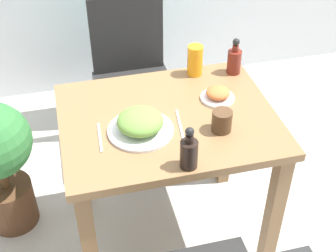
{
  "coord_description": "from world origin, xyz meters",
  "views": [
    {
      "loc": [
        -0.37,
        -1.46,
        1.88
      ],
      "look_at": [
        0.0,
        0.0,
        0.68
      ],
      "focal_mm": 50.0,
      "sensor_mm": 36.0,
      "label": 1
    }
  ],
  "objects_px": {
    "side_plate": "(218,94)",
    "juice_glass": "(195,60)",
    "chair_far": "(132,72)",
    "sauce_bottle": "(234,60)",
    "condiment_bottle": "(188,152)",
    "food_plate": "(140,123)",
    "drink_cup": "(222,121)",
    "person_figure": "(121,36)"
  },
  "relations": [
    {
      "from": "juice_glass",
      "to": "condiment_bottle",
      "type": "xyz_separation_m",
      "value": [
        -0.2,
        -0.59,
        -0.01
      ]
    },
    {
      "from": "chair_far",
      "to": "person_figure",
      "type": "relative_size",
      "value": 0.78
    },
    {
      "from": "chair_far",
      "to": "sauce_bottle",
      "type": "bearing_deg",
      "value": -48.89
    },
    {
      "from": "chair_far",
      "to": "person_figure",
      "type": "distance_m",
      "value": 0.32
    },
    {
      "from": "chair_far",
      "to": "juice_glass",
      "type": "xyz_separation_m",
      "value": [
        0.22,
        -0.43,
        0.28
      ]
    },
    {
      "from": "food_plate",
      "to": "drink_cup",
      "type": "distance_m",
      "value": 0.31
    },
    {
      "from": "chair_far",
      "to": "condiment_bottle",
      "type": "xyz_separation_m",
      "value": [
        0.02,
        -1.01,
        0.28
      ]
    },
    {
      "from": "side_plate",
      "to": "juice_glass",
      "type": "xyz_separation_m",
      "value": [
        -0.04,
        0.22,
        0.05
      ]
    },
    {
      "from": "chair_far",
      "to": "food_plate",
      "type": "bearing_deg",
      "value": -97.37
    },
    {
      "from": "side_plate",
      "to": "juice_glass",
      "type": "distance_m",
      "value": 0.23
    },
    {
      "from": "juice_glass",
      "to": "food_plate",
      "type": "bearing_deg",
      "value": -132.44
    },
    {
      "from": "chair_far",
      "to": "side_plate",
      "type": "distance_m",
      "value": 0.73
    },
    {
      "from": "side_plate",
      "to": "condiment_bottle",
      "type": "relative_size",
      "value": 0.84
    },
    {
      "from": "drink_cup",
      "to": "sauce_bottle",
      "type": "xyz_separation_m",
      "value": [
        0.19,
        0.39,
        0.02
      ]
    },
    {
      "from": "chair_far",
      "to": "juice_glass",
      "type": "relative_size",
      "value": 6.45
    },
    {
      "from": "chair_far",
      "to": "condiment_bottle",
      "type": "relative_size",
      "value": 5.28
    },
    {
      "from": "person_figure",
      "to": "sauce_bottle",
      "type": "bearing_deg",
      "value": -62.44
    },
    {
      "from": "chair_far",
      "to": "condiment_bottle",
      "type": "bearing_deg",
      "value": -88.75
    },
    {
      "from": "drink_cup",
      "to": "person_figure",
      "type": "bearing_deg",
      "value": 100.3
    },
    {
      "from": "juice_glass",
      "to": "condiment_bottle",
      "type": "height_order",
      "value": "condiment_bottle"
    },
    {
      "from": "food_plate",
      "to": "drink_cup",
      "type": "bearing_deg",
      "value": -11.98
    },
    {
      "from": "food_plate",
      "to": "side_plate",
      "type": "bearing_deg",
      "value": 20.7
    },
    {
      "from": "food_plate",
      "to": "side_plate",
      "type": "relative_size",
      "value": 1.78
    },
    {
      "from": "drink_cup",
      "to": "sauce_bottle",
      "type": "height_order",
      "value": "sauce_bottle"
    },
    {
      "from": "person_figure",
      "to": "juice_glass",
      "type": "bearing_deg",
      "value": -72.95
    },
    {
      "from": "person_figure",
      "to": "chair_far",
      "type": "bearing_deg",
      "value": -88.98
    },
    {
      "from": "drink_cup",
      "to": "person_figure",
      "type": "distance_m",
      "value": 1.2
    },
    {
      "from": "side_plate",
      "to": "drink_cup",
      "type": "xyz_separation_m",
      "value": [
        -0.05,
        -0.2,
        0.02
      ]
    },
    {
      "from": "drink_cup",
      "to": "condiment_bottle",
      "type": "distance_m",
      "value": 0.25
    },
    {
      "from": "juice_glass",
      "to": "side_plate",
      "type": "bearing_deg",
      "value": -80.43
    },
    {
      "from": "chair_far",
      "to": "juice_glass",
      "type": "distance_m",
      "value": 0.56
    },
    {
      "from": "chair_far",
      "to": "drink_cup",
      "type": "distance_m",
      "value": 0.91
    },
    {
      "from": "sauce_bottle",
      "to": "side_plate",
      "type": "bearing_deg",
      "value": -126.81
    },
    {
      "from": "food_plate",
      "to": "drink_cup",
      "type": "relative_size",
      "value": 2.94
    },
    {
      "from": "condiment_bottle",
      "to": "person_figure",
      "type": "distance_m",
      "value": 1.35
    },
    {
      "from": "sauce_bottle",
      "to": "person_figure",
      "type": "relative_size",
      "value": 0.15
    },
    {
      "from": "condiment_bottle",
      "to": "sauce_bottle",
      "type": "bearing_deg",
      "value": 55.77
    },
    {
      "from": "drink_cup",
      "to": "person_figure",
      "type": "relative_size",
      "value": 0.07
    },
    {
      "from": "chair_far",
      "to": "juice_glass",
      "type": "height_order",
      "value": "chair_far"
    },
    {
      "from": "chair_far",
      "to": "side_plate",
      "type": "xyz_separation_m",
      "value": [
        0.26,
        -0.64,
        0.24
      ]
    },
    {
      "from": "juice_glass",
      "to": "person_figure",
      "type": "height_order",
      "value": "person_figure"
    },
    {
      "from": "drink_cup",
      "to": "condiment_bottle",
      "type": "bearing_deg",
      "value": -137.87
    }
  ]
}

